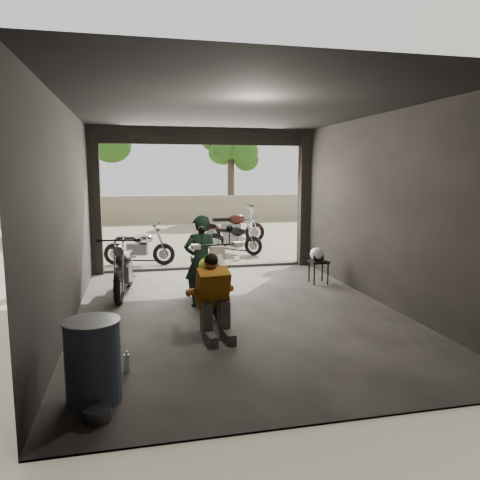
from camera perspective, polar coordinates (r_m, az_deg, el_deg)
name	(u,v)px	position (r m, az deg, el deg)	size (l,w,h in m)	color
ground	(237,312)	(7.62, -0.38, -8.75)	(80.00, 80.00, 0.00)	#7A6D56
garage	(230,229)	(7.88, -1.24, 1.33)	(7.00, 7.13, 3.20)	#2D2B28
boundary_wall	(170,209)	(21.24, -8.55, 3.76)	(18.00, 0.30, 1.20)	gray
tree_left	(94,127)	(19.75, -17.37, 12.99)	(2.20, 2.20, 5.60)	#382B1E
tree_right	(231,143)	(21.60, -1.14, 11.78)	(2.20, 2.20, 5.00)	#382B1E
main_bike	(207,274)	(7.59, -4.08, -4.19)	(0.73, 1.78, 1.19)	beige
left_bike	(123,266)	(8.73, -14.02, -3.05)	(0.68, 1.64, 1.11)	black
outside_bike_a	(139,244)	(11.52, -12.22, -0.52)	(0.62, 1.50, 1.02)	black
outside_bike_b	(233,224)	(14.68, -0.87, 1.93)	(0.75, 1.81, 1.23)	#3C140E
outside_bike_c	(234,236)	(12.86, -0.68, 0.54)	(0.61, 1.49, 1.01)	black
rider	(201,261)	(7.76, -4.79, -2.61)	(0.56, 0.37, 1.54)	black
mechanic	(215,299)	(6.27, -3.06, -7.24)	(0.56, 0.76, 1.11)	#AB6916
stool	(319,264)	(9.49, 9.56, -2.95)	(0.34, 0.34, 0.48)	black
helmet	(317,254)	(9.47, 9.35, -1.70)	(0.28, 0.29, 0.26)	silver
oil_drum	(93,362)	(4.88, -17.48, -14.02)	(0.53, 0.53, 0.82)	#38475E
sign_post	(312,191)	(12.50, 8.82, 5.97)	(0.86, 0.08, 2.57)	black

